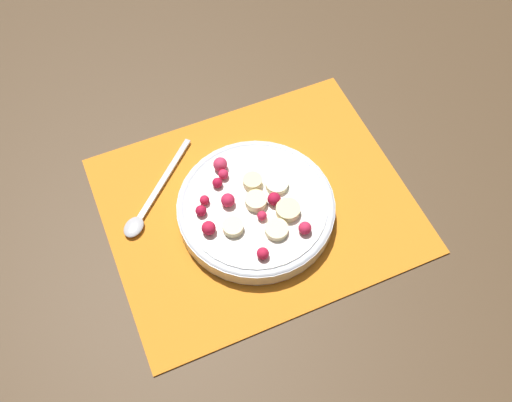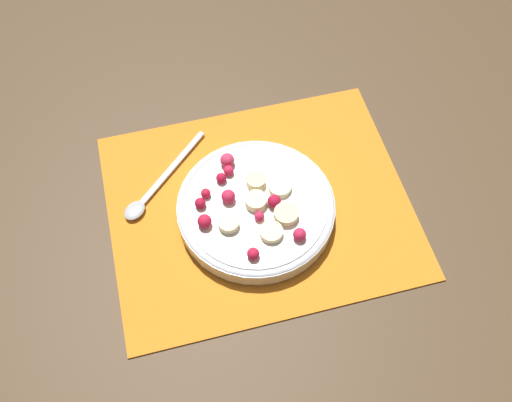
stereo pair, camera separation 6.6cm
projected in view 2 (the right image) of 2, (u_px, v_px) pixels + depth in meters
name	position (u px, v px, depth m)	size (l,w,h in m)	color
ground_plane	(259.00, 206.00, 0.87)	(3.00, 3.00, 0.00)	#4C3823
placemat	(259.00, 205.00, 0.87)	(0.45, 0.37, 0.01)	orange
fruit_bowl	(256.00, 207.00, 0.84)	(0.23, 0.23, 0.05)	silver
spoon	(151.00, 191.00, 0.88)	(0.15, 0.15, 0.01)	#B2B2B7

